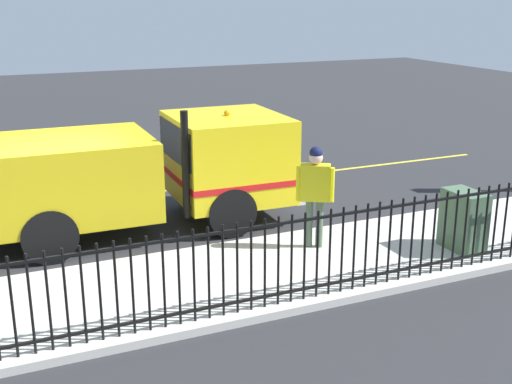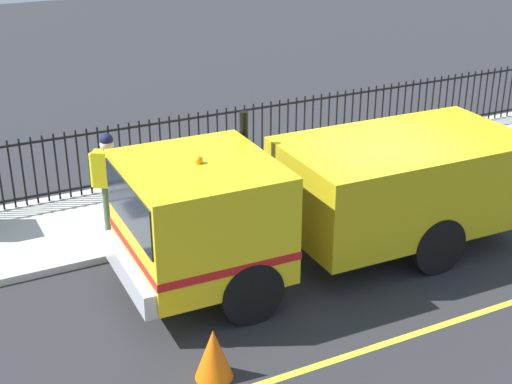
# 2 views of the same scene
# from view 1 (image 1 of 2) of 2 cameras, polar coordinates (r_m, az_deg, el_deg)

# --- Properties ---
(ground_plane) EXTENTS (57.08, 57.08, 0.00)m
(ground_plane) POSITION_cam_1_polar(r_m,az_deg,el_deg) (12.74, -16.21, -4.28)
(ground_plane) COLOR #2B2B2D
(ground_plane) RESTS_ON ground
(sidewalk_slab) EXTENTS (2.86, 25.94, 0.12)m
(sidewalk_slab) POSITION_cam_1_polar(r_m,az_deg,el_deg) (10.10, -13.84, -9.38)
(sidewalk_slab) COLOR beige
(sidewalk_slab) RESTS_ON ground
(lane_marking) EXTENTS (0.12, 23.35, 0.01)m
(lane_marking) POSITION_cam_1_polar(r_m,az_deg,el_deg) (15.13, -17.61, -1.06)
(lane_marking) COLOR yellow
(lane_marking) RESTS_ON ground
(work_truck) EXTENTS (2.45, 6.94, 2.46)m
(work_truck) POSITION_cam_1_polar(r_m,az_deg,el_deg) (12.75, -10.44, 2.06)
(work_truck) COLOR yellow
(work_truck) RESTS_ON ground
(worker_standing) EXTENTS (0.46, 0.58, 1.82)m
(worker_standing) POSITION_cam_1_polar(r_m,az_deg,el_deg) (11.44, 5.14, 0.49)
(worker_standing) COLOR yellow
(worker_standing) RESTS_ON sidewalk_slab
(iron_fence) EXTENTS (0.04, 22.09, 1.34)m
(iron_fence) POSITION_cam_1_polar(r_m,az_deg,el_deg) (8.70, -12.69, -8.31)
(iron_fence) COLOR black
(iron_fence) RESTS_ON sidewalk_slab
(utility_cabinet) EXTENTS (0.79, 0.47, 1.05)m
(utility_cabinet) POSITION_cam_1_polar(r_m,az_deg,el_deg) (12.02, 17.53, -2.36)
(utility_cabinet) COLOR #4C6B4C
(utility_cabinet) RESTS_ON sidewalk_slab
(traffic_cone) EXTENTS (0.50, 0.50, 0.71)m
(traffic_cone) POSITION_cam_1_polar(r_m,az_deg,el_deg) (15.54, -2.75, 1.54)
(traffic_cone) COLOR orange
(traffic_cone) RESTS_ON ground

